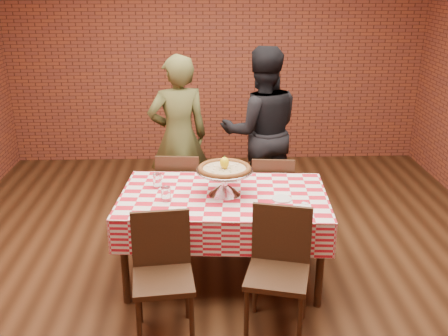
{
  "coord_description": "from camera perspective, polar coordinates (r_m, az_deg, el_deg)",
  "views": [
    {
      "loc": [
        -0.17,
        -4.03,
        2.45
      ],
      "look_at": [
        -0.02,
        0.03,
        0.95
      ],
      "focal_mm": 42.28,
      "sensor_mm": 36.0,
      "label": 1
    }
  ],
  "objects": [
    {
      "name": "pizza_stand",
      "position": [
        4.26,
        0.05,
        -1.53
      ],
      "size": [
        0.58,
        0.58,
        0.21
      ],
      "primitive_type": null,
      "rotation": [
        0.0,
        0.0,
        0.28
      ],
      "color": "silver",
      "rests_on": "tablecloth"
    },
    {
      "name": "water_glass_right",
      "position": [
        4.45,
        -7.21,
        -1.35
      ],
      "size": [
        0.08,
        0.08,
        0.12
      ],
      "primitive_type": "cylinder",
      "rotation": [
        0.0,
        0.0,
        -0.07
      ],
      "color": "white",
      "rests_on": "tablecloth"
    },
    {
      "name": "condiment_caddy",
      "position": [
        4.56,
        0.94,
        -0.41
      ],
      "size": [
        0.14,
        0.12,
        0.15
      ],
      "primitive_type": "cube",
      "rotation": [
        0.0,
        0.0,
        -0.38
      ],
      "color": "silver",
      "rests_on": "tablecloth"
    },
    {
      "name": "lemon",
      "position": [
        4.21,
        0.05,
        0.56
      ],
      "size": [
        0.09,
        0.09,
        0.1
      ],
      "primitive_type": "ellipsoid",
      "rotation": [
        0.0,
        0.0,
        0.28
      ],
      "color": "yellow",
      "rests_on": "pizza"
    },
    {
      "name": "table",
      "position": [
        4.46,
        -0.04,
        -7.41
      ],
      "size": [
        1.73,
        1.11,
        0.75
      ],
      "primitive_type": "cube",
      "rotation": [
        0.0,
        0.0,
        -0.07
      ],
      "color": "#362113",
      "rests_on": "ground"
    },
    {
      "name": "chair_near_left",
      "position": [
        3.76,
        -6.59,
        -12.02
      ],
      "size": [
        0.46,
        0.46,
        0.89
      ],
      "primitive_type": null,
      "rotation": [
        0.0,
        0.0,
        0.11
      ],
      "color": "#362113",
      "rests_on": "ground"
    },
    {
      "name": "tablecloth",
      "position": [
        4.35,
        -0.04,
        -4.6
      ],
      "size": [
        1.77,
        1.15,
        0.28
      ],
      "primitive_type": null,
      "rotation": [
        0.0,
        0.0,
        -0.07
      ],
      "color": "red",
      "rests_on": "table"
    },
    {
      "name": "sweetener_packet_a",
      "position": [
        4.13,
        7.94,
        -4.02
      ],
      "size": [
        0.06,
        0.04,
        0.0
      ],
      "primitive_type": "cube",
      "rotation": [
        0.0,
        0.0,
        0.2
      ],
      "color": "white",
      "rests_on": "tablecloth"
    },
    {
      "name": "side_plate",
      "position": [
        4.22,
        6.27,
        -3.35
      ],
      "size": [
        0.17,
        0.17,
        0.01
      ],
      "primitive_type": "cylinder",
      "rotation": [
        0.0,
        0.0,
        -0.07
      ],
      "color": "white",
      "rests_on": "tablecloth"
    },
    {
      "name": "chair_near_right",
      "position": [
        3.8,
        5.78,
        -11.5
      ],
      "size": [
        0.52,
        0.52,
        0.91
      ],
      "primitive_type": null,
      "rotation": [
        0.0,
        0.0,
        -0.25
      ],
      "color": "#362113",
      "rests_on": "ground"
    },
    {
      "name": "chair_far_right",
      "position": [
        5.1,
        5.13,
        -3.05
      ],
      "size": [
        0.42,
        0.42,
        0.87
      ],
      "primitive_type": null,
      "rotation": [
        0.0,
        0.0,
        3.05
      ],
      "color": "#362113",
      "rests_on": "ground"
    },
    {
      "name": "water_glass_left",
      "position": [
        4.17,
        -6.3,
        -2.83
      ],
      "size": [
        0.08,
        0.08,
        0.12
      ],
      "primitive_type": "cylinder",
      "rotation": [
        0.0,
        0.0,
        -0.07
      ],
      "color": "white",
      "rests_on": "tablecloth"
    },
    {
      "name": "chair_far_left",
      "position": [
        5.15,
        -4.7,
        -2.74
      ],
      "size": [
        0.44,
        0.44,
        0.88
      ],
      "primitive_type": null,
      "rotation": [
        0.0,
        0.0,
        3.05
      ],
      "color": "#362113",
      "rests_on": "ground"
    },
    {
      "name": "diner_black",
      "position": [
        5.55,
        4.05,
        3.94
      ],
      "size": [
        0.91,
        0.73,
        1.78
      ],
      "primitive_type": "imported",
      "rotation": [
        0.0,
        0.0,
        3.21
      ],
      "color": "black",
      "rests_on": "ground"
    },
    {
      "name": "ground",
      "position": [
        4.72,
        0.21,
        -10.96
      ],
      "size": [
        6.0,
        6.0,
        0.0
      ],
      "primitive_type": "plane",
      "color": "black",
      "rests_on": "ground"
    },
    {
      "name": "sweetener_packet_b",
      "position": [
        4.18,
        8.75,
        -3.79
      ],
      "size": [
        0.06,
        0.06,
        0.0
      ],
      "primitive_type": "cube",
      "rotation": [
        0.0,
        0.0,
        -0.62
      ],
      "color": "white",
      "rests_on": "tablecloth"
    },
    {
      "name": "pizza",
      "position": [
        4.22,
        0.05,
        -0.13
      ],
      "size": [
        0.53,
        0.53,
        0.03
      ],
      "primitive_type": "cylinder",
      "rotation": [
        0.0,
        0.0,
        0.28
      ],
      "color": "#C8B489",
      "rests_on": "pizza_stand"
    },
    {
      "name": "diner_olive",
      "position": [
        5.47,
        -4.95,
        3.31
      ],
      "size": [
        0.71,
        0.56,
        1.71
      ],
      "primitive_type": "imported",
      "rotation": [
        0.0,
        0.0,
        3.41
      ],
      "color": "#494B26",
      "rests_on": "ground"
    },
    {
      "name": "back_wall",
      "position": [
        7.1,
        -0.82,
        12.22
      ],
      "size": [
        5.5,
        0.0,
        5.5
      ],
      "primitive_type": "plane",
      "rotation": [
        1.57,
        0.0,
        0.0
      ],
      "color": "brown",
      "rests_on": "ground"
    }
  ]
}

